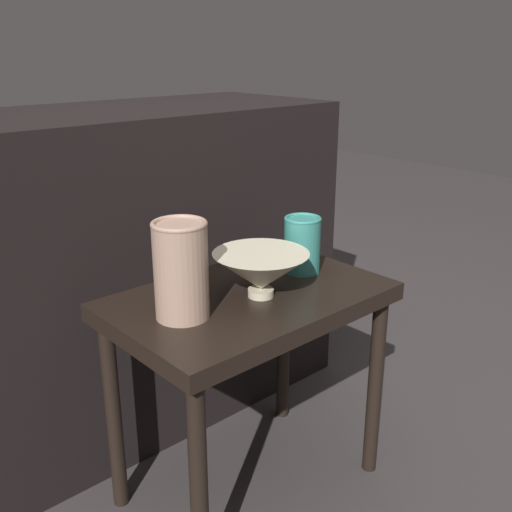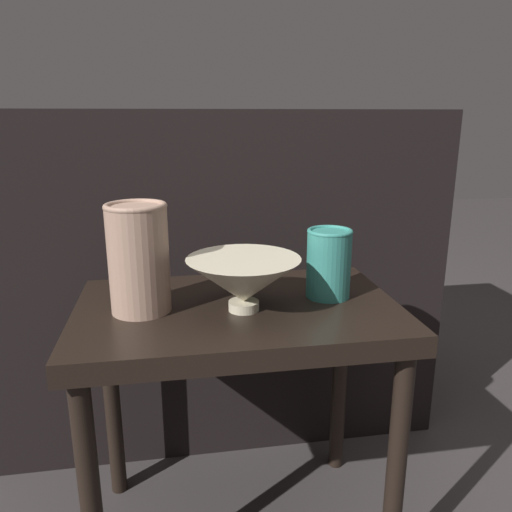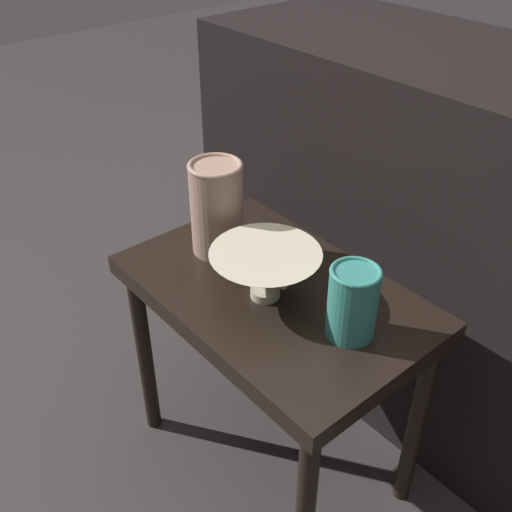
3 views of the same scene
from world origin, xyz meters
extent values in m
plane|color=#383333|center=(0.00, 0.00, 0.00)|extent=(8.00, 8.00, 0.00)
cube|color=black|center=(0.00, 0.00, 0.50)|extent=(0.61, 0.39, 0.04)
cylinder|color=black|center=(-0.27, -0.16, 0.24)|extent=(0.04, 0.04, 0.48)
cylinder|color=black|center=(0.27, -0.16, 0.24)|extent=(0.04, 0.04, 0.48)
cylinder|color=black|center=(-0.27, 0.16, 0.24)|extent=(0.04, 0.04, 0.48)
cylinder|color=black|center=(0.27, 0.16, 0.24)|extent=(0.04, 0.04, 0.48)
cube|color=black|center=(0.00, 0.51, 0.44)|extent=(1.17, 0.50, 0.89)
cylinder|color=beige|center=(0.01, -0.03, 0.53)|extent=(0.06, 0.06, 0.02)
cone|color=beige|center=(0.01, -0.03, 0.58)|extent=(0.21, 0.21, 0.08)
cylinder|color=tan|center=(-0.18, 0.00, 0.62)|extent=(0.11, 0.11, 0.20)
torus|color=tan|center=(-0.18, 0.00, 0.72)|extent=(0.11, 0.11, 0.01)
cylinder|color=teal|center=(0.18, 0.02, 0.59)|extent=(0.09, 0.09, 0.13)
torus|color=teal|center=(0.18, 0.02, 0.66)|extent=(0.09, 0.09, 0.01)
camera|label=1|loc=(-0.81, -0.92, 1.05)|focal=42.00mm
camera|label=2|loc=(-0.11, -0.89, 0.87)|focal=35.00mm
camera|label=3|loc=(0.69, -0.63, 1.24)|focal=42.00mm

